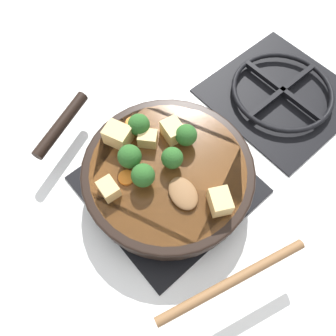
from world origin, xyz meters
name	(u,v)px	position (x,y,z in m)	size (l,w,h in m)	color
ground_plane	(168,185)	(0.00, 0.00, 0.00)	(2.40, 2.40, 0.00)	white
front_burner_grate	(168,182)	(0.00, 0.00, 0.01)	(0.31, 0.31, 0.03)	black
rear_burner_grate	(281,93)	(0.00, 0.36, 0.01)	(0.31, 0.31, 0.03)	black
skillet_pan	(167,173)	(0.00, 0.00, 0.06)	(0.44, 0.34, 0.05)	black
wooden_spoon	(211,243)	(0.16, -0.04, 0.08)	(0.24, 0.26, 0.02)	brown
tofu_cube_center_large	(109,189)	(-0.03, -0.11, 0.09)	(0.04, 0.03, 0.03)	#DBB770
tofu_cube_near_handle	(118,135)	(-0.11, -0.03, 0.10)	(0.05, 0.04, 0.04)	#DBB770
tofu_cube_east_chunk	(173,131)	(-0.05, 0.05, 0.09)	(0.04, 0.03, 0.03)	#DBB770
tofu_cube_west_chunk	(148,138)	(-0.07, 0.01, 0.09)	(0.04, 0.03, 0.03)	#DBB770
tofu_cube_back_piece	(220,202)	(0.12, 0.02, 0.09)	(0.04, 0.03, 0.03)	#DBB770
broccoli_floret_near_spoon	(139,125)	(-0.10, 0.01, 0.10)	(0.04, 0.04, 0.05)	#709956
broccoli_floret_center_top	(130,157)	(-0.05, -0.05, 0.11)	(0.04, 0.04, 0.05)	#709956
broccoli_floret_east_rim	(186,135)	(-0.02, 0.06, 0.10)	(0.04, 0.04, 0.05)	#709956
broccoli_floret_west_rim	(173,158)	(0.00, 0.01, 0.10)	(0.04, 0.04, 0.05)	#709956
broccoli_floret_north_edge	(143,176)	(-0.01, -0.05, 0.11)	(0.04, 0.04, 0.05)	#709956
carrot_slice_orange_thin	(132,123)	(-0.12, 0.01, 0.08)	(0.03, 0.03, 0.01)	orange
carrot_slice_near_center	(126,178)	(-0.03, -0.07, 0.08)	(0.03, 0.03, 0.01)	orange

